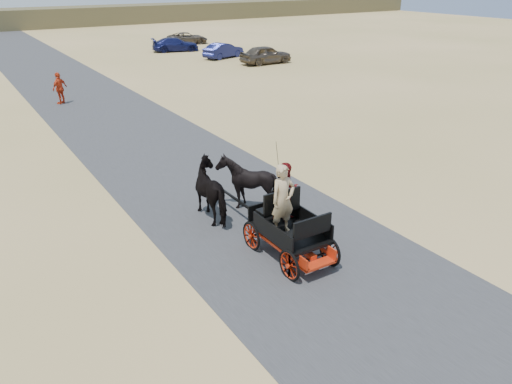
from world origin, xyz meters
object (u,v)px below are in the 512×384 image
pedestrian (60,88)px  car_a (266,55)px  carriage (289,243)px  car_b (223,50)px  horse_left (215,191)px  horse_right (247,183)px  car_c (175,45)px  car_d (187,38)px

pedestrian → car_a: 17.51m
carriage → car_b: car_b is taller
carriage → horse_left: 3.09m
horse_right → pedestrian: bearing=-84.2°
pedestrian → car_a: (16.80, 4.93, -0.15)m
car_a → pedestrian: bearing=105.7°
horse_left → car_b: (14.74, 26.21, -0.22)m
pedestrian → car_c: bearing=-166.7°
carriage → car_a: size_ratio=0.57×
carriage → pedestrian: pedestrian is taller
pedestrian → car_c: 20.20m
horse_left → horse_right: (1.10, 0.00, 0.00)m
car_b → car_c: (-1.86, 5.74, -0.01)m
horse_left → car_a: 27.19m
carriage → car_d: size_ratio=0.59×
horse_left → car_b: bearing=-119.4°
car_b → car_c: bearing=-0.4°
horse_left → car_d: bearing=-114.0°
horse_right → car_a: 26.55m
horse_right → car_d: size_ratio=0.42×
pedestrian → car_b: (15.36, 9.28, -0.24)m
pedestrian → car_d: pedestrian is taller
car_c → car_d: (3.17, 4.19, -0.05)m
pedestrian → car_b: 17.95m
horse_right → car_a: horse_right is taller
car_b → car_c: 6.03m
car_d → pedestrian: bearing=153.3°
carriage → horse_left: horse_left is taller
carriage → car_a: 29.36m
horse_left → carriage: bearing=100.4°
horse_right → car_a: bearing=-124.6°
carriage → car_d: 42.10m
car_d → horse_right: bearing=171.7°
pedestrian → car_b: pedestrian is taller
horse_left → pedestrian: 16.93m
horse_right → carriage: bearing=79.6°
horse_left → car_c: (12.89, 31.94, -0.24)m
car_b → car_d: size_ratio=0.93×
car_c → car_d: 5.25m
horse_right → horse_left: bearing=0.0°
horse_left → car_c: bearing=-112.0°
pedestrian → car_d: size_ratio=0.43×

